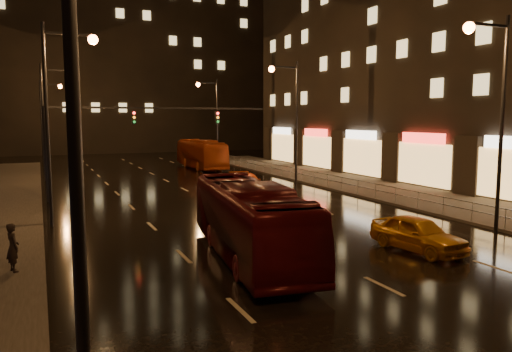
# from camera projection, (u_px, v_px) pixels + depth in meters

# --- Properties ---
(ground) EXTENTS (140.00, 140.00, 0.00)m
(ground) POSITION_uv_depth(u_px,v_px,m) (192.00, 193.00, 36.13)
(ground) COLOR black
(ground) RESTS_ON ground
(sidewalk_right) EXTENTS (7.00, 70.00, 0.15)m
(sidewalk_right) POSITION_uv_depth(u_px,v_px,m) (387.00, 190.00, 36.93)
(sidewalk_right) COLOR #38332D
(sidewalk_right) RESTS_ON ground
(building_right) EXTENTS (18.00, 50.00, 30.00)m
(building_right) POSITION_uv_depth(u_px,v_px,m) (470.00, 11.00, 44.71)
(building_right) COLOR black
(building_right) RESTS_ON ground
(building_distant) EXTENTS (44.00, 16.00, 36.00)m
(building_distant) POSITION_uv_depth(u_px,v_px,m) (126.00, 42.00, 82.99)
(building_distant) COLOR black
(building_distant) RESTS_ON ground
(traffic_signal) EXTENTS (15.31, 0.32, 6.20)m
(traffic_signal) POSITION_uv_depth(u_px,v_px,m) (118.00, 128.00, 33.58)
(traffic_signal) COLOR black
(traffic_signal) RESTS_ON ground
(streetlight_left) EXTENTS (2.64, 0.50, 10.00)m
(streetlight_left) POSITION_uv_depth(u_px,v_px,m) (127.00, 37.00, 6.35)
(streetlight_left) COLOR black
(streetlight_left) RESTS_ON ground
(streetlight_right) EXTENTS (2.64, 0.50, 10.00)m
(streetlight_right) POSITION_uv_depth(u_px,v_px,m) (493.00, 95.00, 22.54)
(streetlight_right) COLOR black
(streetlight_right) RESTS_ON ground
(railing_right) EXTENTS (0.05, 56.00, 1.00)m
(railing_right) POSITION_uv_depth(u_px,v_px,m) (328.00, 177.00, 38.25)
(railing_right) COLOR #99999E
(railing_right) RESTS_ON sidewalk_right
(bus_red) EXTENTS (3.89, 10.81, 2.95)m
(bus_red) POSITION_uv_depth(u_px,v_px,m) (249.00, 220.00, 19.37)
(bus_red) COLOR #4C0A0F
(bus_red) RESTS_ON ground
(bus_curb) EXTENTS (2.78, 11.15, 3.09)m
(bus_curb) POSITION_uv_depth(u_px,v_px,m) (201.00, 154.00, 53.80)
(bus_curb) COLOR #A83B10
(bus_curb) RESTS_ON ground
(taxi_near) EXTENTS (2.20, 4.39, 1.44)m
(taxi_near) POSITION_uv_depth(u_px,v_px,m) (418.00, 234.00, 20.33)
(taxi_near) COLOR #C87F12
(taxi_near) RESTS_ON ground
(taxi_far) EXTENTS (2.23, 4.69, 1.32)m
(taxi_far) POSITION_uv_depth(u_px,v_px,m) (247.00, 182.00, 36.93)
(taxi_far) COLOR #E65615
(taxi_far) RESTS_ON ground
(pedestrian_a) EXTENTS (0.59, 0.72, 1.69)m
(pedestrian_a) POSITION_uv_depth(u_px,v_px,m) (13.00, 247.00, 17.08)
(pedestrian_a) COLOR black
(pedestrian_a) RESTS_ON sidewalk_left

